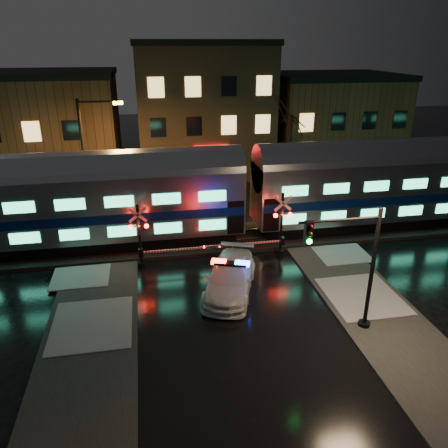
{
  "coord_description": "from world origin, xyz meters",
  "views": [
    {
      "loc": [
        -3.63,
        -20.06,
        11.8
      ],
      "look_at": [
        0.52,
        2.5,
        2.2
      ],
      "focal_mm": 35.0,
      "sensor_mm": 36.0,
      "label": 1
    }
  ],
  "objects_px": {
    "traffic_light": "(353,270)",
    "police_car": "(230,278)",
    "crossing_signal_right": "(276,231)",
    "crossing_signal_left": "(147,242)",
    "streetlight": "(89,156)"
  },
  "relations": [
    {
      "from": "police_car",
      "to": "streetlight",
      "type": "distance_m",
      "value": 13.26
    },
    {
      "from": "police_car",
      "to": "streetlight",
      "type": "xyz_separation_m",
      "value": [
        -7.43,
        10.18,
        4.14
      ]
    },
    {
      "from": "police_car",
      "to": "crossing_signal_right",
      "type": "height_order",
      "value": "crossing_signal_right"
    },
    {
      "from": "streetlight",
      "to": "crossing_signal_right",
      "type": "bearing_deg",
      "value": -31.79
    },
    {
      "from": "police_car",
      "to": "traffic_light",
      "type": "height_order",
      "value": "traffic_light"
    },
    {
      "from": "crossing_signal_left",
      "to": "traffic_light",
      "type": "xyz_separation_m",
      "value": [
        8.45,
        -7.58,
        1.49
      ]
    },
    {
      "from": "crossing_signal_left",
      "to": "streetlight",
      "type": "distance_m",
      "value": 8.23
    },
    {
      "from": "police_car",
      "to": "crossing_signal_right",
      "type": "distance_m",
      "value": 4.91
    },
    {
      "from": "traffic_light",
      "to": "police_car",
      "type": "bearing_deg",
      "value": 126.81
    },
    {
      "from": "crossing_signal_left",
      "to": "traffic_light",
      "type": "relative_size",
      "value": 0.93
    },
    {
      "from": "crossing_signal_right",
      "to": "streetlight",
      "type": "height_order",
      "value": "streetlight"
    },
    {
      "from": "police_car",
      "to": "streetlight",
      "type": "height_order",
      "value": "streetlight"
    },
    {
      "from": "police_car",
      "to": "crossing_signal_right",
      "type": "relative_size",
      "value": 1.07
    },
    {
      "from": "crossing_signal_right",
      "to": "traffic_light",
      "type": "relative_size",
      "value": 0.96
    },
    {
      "from": "police_car",
      "to": "crossing_signal_right",
      "type": "bearing_deg",
      "value": 65.54
    }
  ]
}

